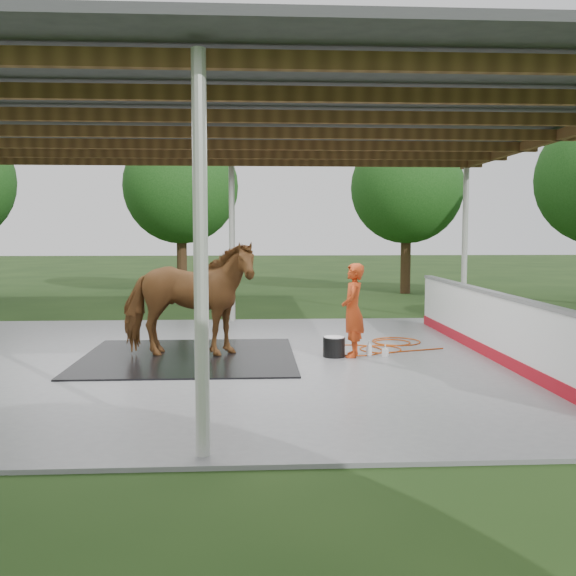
{
  "coord_description": "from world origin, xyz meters",
  "views": [
    {
      "loc": [
        0.49,
        -10.8,
        2.21
      ],
      "look_at": [
        1.08,
        -0.08,
        1.27
      ],
      "focal_mm": 40.0,
      "sensor_mm": 36.0,
      "label": 1
    }
  ],
  "objects": [
    {
      "name": "handler",
      "position": [
        2.22,
        0.13,
        0.86
      ],
      "size": [
        0.5,
        0.66,
        1.62
      ],
      "primitive_type": "imported",
      "rotation": [
        0.0,
        0.0,
        -1.78
      ],
      "color": "#C23C14",
      "rests_on": "concrete_slab"
    },
    {
      "name": "concrete_slab",
      "position": [
        0.0,
        0.0,
        0.03
      ],
      "size": [
        12.0,
        10.0,
        0.05
      ],
      "primitive_type": "cube",
      "color": "slate",
      "rests_on": "ground"
    },
    {
      "name": "soap_bottle_b",
      "position": [
        2.79,
        0.08,
        0.16
      ],
      "size": [
        0.13,
        0.13,
        0.21
      ],
      "primitive_type": "imported",
      "rotation": [
        0.0,
        0.0,
        -0.45
      ],
      "color": "#338CD8",
      "rests_on": "concrete_slab"
    },
    {
      "name": "wash_bucket",
      "position": [
        1.9,
        0.13,
        0.23
      ],
      "size": [
        0.38,
        0.38,
        0.35
      ],
      "color": "black",
      "rests_on": "concrete_slab"
    },
    {
      "name": "dasher_board",
      "position": [
        4.6,
        0.0,
        0.59
      ],
      "size": [
        0.16,
        8.0,
        1.15
      ],
      "color": "#A60D1A",
      "rests_on": "concrete_slab"
    },
    {
      "name": "pavilion_structure",
      "position": [
        0.0,
        -0.0,
        3.97
      ],
      "size": [
        12.6,
        10.6,
        4.05
      ],
      "color": "beige",
      "rests_on": "ground"
    },
    {
      "name": "ground",
      "position": [
        0.0,
        0.0,
        0.0
      ],
      "size": [
        100.0,
        100.0,
        0.0
      ],
      "primitive_type": "plane",
      "color": "#1E3814"
    },
    {
      "name": "hose_coil",
      "position": [
        2.84,
        1.05,
        0.06
      ],
      "size": [
        2.26,
        1.89,
        0.02
      ],
      "color": "#9D3A0B",
      "rests_on": "concrete_slab"
    },
    {
      "name": "soap_bottle_a",
      "position": [
        2.52,
        0.18,
        0.19
      ],
      "size": [
        0.11,
        0.11,
        0.27
      ],
      "primitive_type": "imported",
      "rotation": [
        0.0,
        0.0,
        -0.07
      ],
      "color": "silver",
      "rests_on": "concrete_slab"
    },
    {
      "name": "horse",
      "position": [
        -0.62,
        0.2,
        1.07
      ],
      "size": [
        2.4,
        1.2,
        1.98
      ],
      "primitive_type": "imported",
      "rotation": [
        0.0,
        0.0,
        1.51
      ],
      "color": "brown",
      "rests_on": "rubber_mat"
    },
    {
      "name": "rubber_mat",
      "position": [
        -0.62,
        0.2,
        0.06
      ],
      "size": [
        3.63,
        3.4,
        0.03
      ],
      "primitive_type": "cube",
      "color": "black",
      "rests_on": "concrete_slab"
    },
    {
      "name": "tree_belt",
      "position": [
        0.3,
        0.9,
        3.79
      ],
      "size": [
        28.0,
        28.0,
        5.8
      ],
      "color": "#382314",
      "rests_on": "ground"
    }
  ]
}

